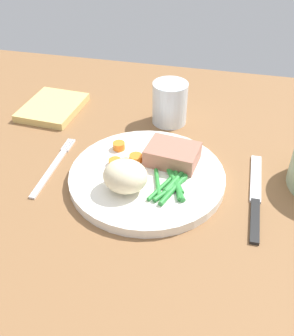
{
  "coord_description": "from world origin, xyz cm",
  "views": [
    {
      "loc": [
        14.4,
        -48.59,
        43.02
      ],
      "look_at": [
        3.21,
        -0.93,
        4.6
      ],
      "focal_mm": 41.64,
      "sensor_mm": 36.0,
      "label": 1
    }
  ],
  "objects_px": {
    "fork": "(54,166)",
    "napkin": "(53,107)",
    "meat_portion": "(173,154)",
    "dinner_plate": "(147,177)",
    "water_glass": "(170,106)",
    "knife": "(255,197)"
  },
  "relations": [
    {
      "from": "meat_portion",
      "to": "knife",
      "type": "bearing_deg",
      "value": -17.0
    },
    {
      "from": "fork",
      "to": "napkin",
      "type": "distance_m",
      "value": 0.2
    },
    {
      "from": "knife",
      "to": "napkin",
      "type": "distance_m",
      "value": 0.46
    },
    {
      "from": "fork",
      "to": "napkin",
      "type": "relative_size",
      "value": 1.24
    },
    {
      "from": "dinner_plate",
      "to": "meat_portion",
      "type": "distance_m",
      "value": 0.06
    },
    {
      "from": "dinner_plate",
      "to": "napkin",
      "type": "xyz_separation_m",
      "value": [
        -0.24,
        0.18,
        -0.0
      ]
    },
    {
      "from": "dinner_plate",
      "to": "meat_portion",
      "type": "height_order",
      "value": "meat_portion"
    },
    {
      "from": "napkin",
      "to": "dinner_plate",
      "type": "bearing_deg",
      "value": -36.11
    },
    {
      "from": "dinner_plate",
      "to": "meat_portion",
      "type": "xyz_separation_m",
      "value": [
        0.03,
        0.04,
        0.02
      ]
    },
    {
      "from": "dinner_plate",
      "to": "water_glass",
      "type": "distance_m",
      "value": 0.19
    },
    {
      "from": "meat_portion",
      "to": "fork",
      "type": "xyz_separation_m",
      "value": [
        -0.2,
        -0.04,
        -0.03
      ]
    },
    {
      "from": "knife",
      "to": "water_glass",
      "type": "distance_m",
      "value": 0.26
    },
    {
      "from": "fork",
      "to": "water_glass",
      "type": "distance_m",
      "value": 0.26
    },
    {
      "from": "dinner_plate",
      "to": "fork",
      "type": "relative_size",
      "value": 1.52
    },
    {
      "from": "meat_portion",
      "to": "water_glass",
      "type": "bearing_deg",
      "value": 102.41
    },
    {
      "from": "meat_portion",
      "to": "fork",
      "type": "distance_m",
      "value": 0.2
    },
    {
      "from": "fork",
      "to": "water_glass",
      "type": "relative_size",
      "value": 2.0
    },
    {
      "from": "knife",
      "to": "napkin",
      "type": "relative_size",
      "value": 1.53
    },
    {
      "from": "water_glass",
      "to": "fork",
      "type": "bearing_deg",
      "value": -130.36
    },
    {
      "from": "water_glass",
      "to": "meat_portion",
      "type": "bearing_deg",
      "value": -77.59
    },
    {
      "from": "fork",
      "to": "water_glass",
      "type": "height_order",
      "value": "water_glass"
    },
    {
      "from": "dinner_plate",
      "to": "knife",
      "type": "xyz_separation_m",
      "value": [
        0.17,
        -0.0,
        -0.01
      ]
    }
  ]
}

